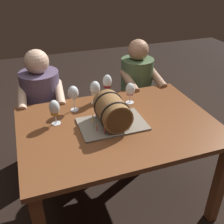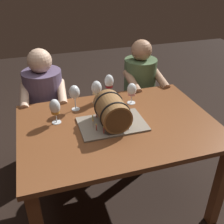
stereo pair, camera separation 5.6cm
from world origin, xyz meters
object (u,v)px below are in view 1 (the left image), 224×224
(wine_glass_white, at_px, (95,89))
(person_seated_right, at_px, (136,101))
(wine_glass_rose, at_px, (130,90))
(wine_glass_red, at_px, (107,82))
(person_seated_left, at_px, (45,115))
(dining_table, at_px, (118,136))
(wine_glass_empty, at_px, (73,93))
(wine_glass_amber, at_px, (54,109))
(barrel_cake, at_px, (112,112))

(wine_glass_white, height_order, person_seated_right, person_seated_right)
(wine_glass_rose, height_order, wine_glass_red, wine_glass_red)
(person_seated_left, bearing_deg, wine_glass_rose, -34.27)
(wine_glass_rose, bearing_deg, dining_table, -127.21)
(wine_glass_empty, relative_size, wine_glass_rose, 1.17)
(dining_table, bearing_deg, wine_glass_rose, 52.79)
(dining_table, distance_m, wine_glass_red, 0.47)
(wine_glass_amber, distance_m, person_seated_left, 0.66)
(person_seated_right, bearing_deg, wine_glass_red, -143.39)
(barrel_cake, height_order, wine_glass_white, barrel_cake)
(wine_glass_empty, distance_m, wine_glass_red, 0.32)
(dining_table, height_order, barrel_cake, barrel_cake)
(person_seated_left, bearing_deg, wine_glass_amber, -85.50)
(barrel_cake, relative_size, wine_glass_white, 2.44)
(wine_glass_empty, bearing_deg, wine_glass_rose, -3.97)
(wine_glass_rose, relative_size, person_seated_right, 0.15)
(wine_glass_rose, bearing_deg, barrel_cake, -133.54)
(wine_glass_white, height_order, person_seated_left, person_seated_left)
(wine_glass_rose, distance_m, wine_glass_red, 0.20)
(wine_glass_red, bearing_deg, person_seated_right, 36.61)
(wine_glass_white, xyz_separation_m, wine_glass_empty, (-0.18, -0.06, 0.02))
(dining_table, distance_m, wine_glass_amber, 0.49)
(dining_table, height_order, person_seated_left, person_seated_left)
(wine_glass_rose, xyz_separation_m, person_seated_right, (0.26, 0.44, -0.37))
(barrel_cake, height_order, person_seated_left, person_seated_left)
(wine_glass_empty, bearing_deg, person_seated_right, 30.34)
(barrel_cake, bearing_deg, dining_table, -4.83)
(wine_glass_rose, bearing_deg, wine_glass_red, 134.30)
(wine_glass_white, relative_size, person_seated_left, 0.17)
(wine_glass_white, xyz_separation_m, wine_glass_amber, (-0.34, -0.20, -0.00))
(wine_glass_amber, bearing_deg, wine_glass_empty, 41.25)
(barrel_cake, relative_size, person_seated_right, 0.41)
(barrel_cake, distance_m, person_seated_right, 0.92)
(dining_table, bearing_deg, wine_glass_white, 100.82)
(dining_table, bearing_deg, wine_glass_red, 82.37)
(wine_glass_white, distance_m, person_seated_right, 0.73)
(dining_table, xyz_separation_m, wine_glass_rose, (0.19, 0.25, 0.22))
(dining_table, height_order, person_seated_right, person_seated_right)
(wine_glass_amber, bearing_deg, wine_glass_red, 28.88)
(wine_glass_white, xyz_separation_m, person_seated_left, (-0.39, 0.35, -0.36))
(person_seated_left, bearing_deg, wine_glass_white, -42.43)
(dining_table, distance_m, person_seated_right, 0.84)
(barrel_cake, relative_size, wine_glass_red, 2.27)
(wine_glass_empty, relative_size, person_seated_right, 0.18)
(barrel_cake, height_order, person_seated_right, person_seated_right)
(wine_glass_white, distance_m, wine_glass_empty, 0.19)
(wine_glass_white, bearing_deg, wine_glass_red, 25.80)
(dining_table, height_order, wine_glass_rose, wine_glass_rose)
(wine_glass_empty, distance_m, person_seated_left, 0.60)
(wine_glass_white, bearing_deg, person_seated_left, 137.57)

